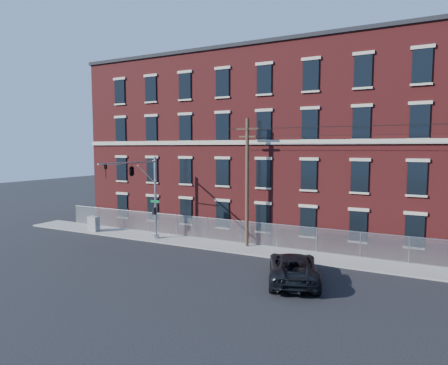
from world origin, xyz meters
name	(u,v)px	position (x,y,z in m)	size (l,w,h in m)	color
ground	(188,263)	(0.00, 0.00, 0.00)	(140.00, 140.00, 0.00)	black
sidewalk	(382,266)	(12.00, 5.00, 0.06)	(65.00, 3.00, 0.12)	gray
mill_building	(394,144)	(12.00, 13.93, 8.15)	(55.30, 14.32, 16.30)	maroon
chain_link_fence	(384,247)	(12.00, 6.30, 1.06)	(59.06, 0.06, 1.85)	#A5A8AD
traffic_signal_mast	(137,179)	(-6.00, 2.18, 5.39)	(0.90, 6.75, 7.00)	#9EA0A5
utility_pole_near	(247,180)	(2.00, 5.60, 5.34)	(1.80, 0.28, 10.00)	#4E3727
pickup_truck	(293,267)	(7.49, -0.29, 0.83)	(2.75, 5.97, 1.66)	black
utility_cabinet	(94,224)	(-12.92, 4.20, 0.81)	(1.10, 0.55, 1.37)	gray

